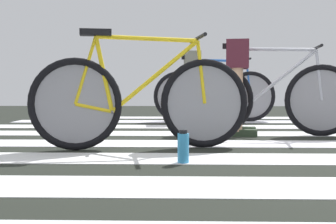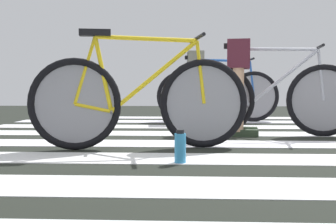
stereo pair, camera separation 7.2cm
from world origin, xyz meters
name	(u,v)px [view 1 (the left image)]	position (x,y,z in m)	size (l,w,h in m)	color
ground	(210,142)	(0.00, 0.00, 0.01)	(18.00, 14.00, 0.02)	black
crosswalk_markings	(212,138)	(0.03, 0.19, 0.02)	(5.39, 5.74, 0.00)	silver
bicycle_1_of_3	(141,100)	(-0.59, -0.49, 0.41)	(1.72, 0.54, 0.93)	black
bicycle_2_of_3	(268,97)	(0.62, 0.47, 0.41)	(1.73, 0.52, 0.93)	black
cyclist_2_of_3	(238,74)	(0.31, 0.51, 0.64)	(0.36, 0.44, 0.96)	tan
bicycle_3_of_3	(214,95)	(0.22, 2.14, 0.41)	(1.74, 0.52, 0.93)	black
cyclist_3_of_3	(193,77)	(-0.09, 2.12, 0.66)	(0.33, 0.42, 0.99)	tan
water_bottle	(183,147)	(-0.26, -1.09, 0.12)	(0.07, 0.07, 0.22)	#3595CF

